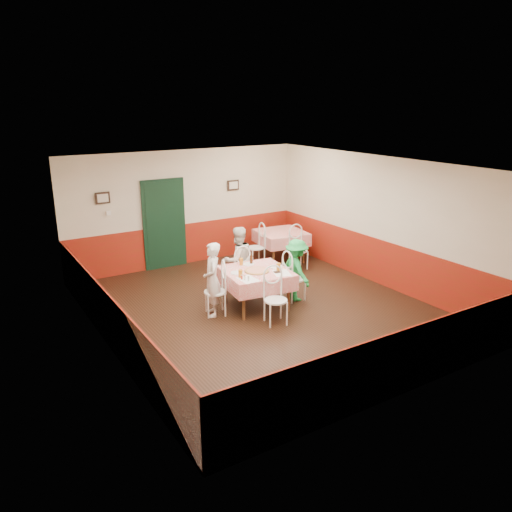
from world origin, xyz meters
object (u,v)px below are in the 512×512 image
diner_far (238,260)px  beer_bottle (251,259)px  second_table (281,246)px  diner_right (296,270)px  glass_a (240,274)px  chair_left (215,292)px  chair_second_b (299,251)px  diner_left (212,280)px  chair_far (239,272)px  chair_right (294,279)px  glass_b (278,267)px  glass_c (241,262)px  chair_near (276,300)px  main_table (256,289)px  wallet (277,272)px  chair_second_a (256,248)px  pizza (257,271)px

diner_far → beer_bottle: bearing=88.6°
second_table → diner_right: size_ratio=0.88×
second_table → diner_right: bearing=-117.8°
second_table → glass_a: 3.55m
beer_bottle → chair_left: bearing=-163.9°
chair_second_b → diner_left: (-3.01, -1.35, 0.26)m
chair_far → diner_right: bearing=135.0°
chair_right → chair_far: bearing=39.0°
chair_second_b → glass_b: (-1.76, -1.71, 0.38)m
glass_c → chair_near: bearing=-91.0°
chair_right → chair_near: bearing=129.0°
glass_c → beer_bottle: bearing=-12.6°
glass_c → diner_left: (-0.81, -0.32, -0.12)m
beer_bottle → diner_far: diner_far is taller
main_table → diner_right: bearing=-7.0°
wallet → diner_far: 1.23m
chair_second_a → wallet: size_ratio=8.18×
chair_second_a → glass_a: 3.04m
chair_second_b → diner_right: 2.00m
chair_near → chair_right: bearing=52.1°
chair_second_b → wallet: bearing=-128.8°
main_table → beer_bottle: size_ratio=5.70×
main_table → glass_b: glass_b is taller
chair_second_b → diner_far: size_ratio=0.63×
glass_a → main_table: bearing=22.5°
diner_left → wallet: bearing=91.0°
diner_right → chair_second_a: bearing=-6.2°
glass_a → glass_c: bearing=58.7°
chair_left → chair_near: same height
chair_second_a → pizza: (-1.39, -2.28, 0.33)m
chair_far → diner_far: size_ratio=0.63×
chair_second_b → glass_b: glass_b is taller
chair_left → wallet: chair_left is taller
chair_second_a → glass_c: (-1.45, -1.78, 0.38)m
chair_near → diner_far: bearing=97.1°
beer_bottle → diner_far: (-0.01, 0.51, -0.16)m
chair_near → diner_left: (-0.79, 0.95, 0.26)m
chair_second_a → beer_bottle: beer_bottle is taller
main_table → glass_b: (0.36, -0.24, 0.46)m
diner_far → glass_b: bearing=99.3°
main_table → pizza: 0.41m
chair_far → chair_near: size_ratio=1.00×
pizza → diner_far: 0.97m
diner_left → diner_far: bearing=149.5°
chair_near → beer_bottle: beer_bottle is taller
chair_second_b → glass_b: 2.48m
pizza → glass_a: (-0.44, -0.12, 0.06)m
second_table → glass_b: 3.05m
chair_right → glass_a: (-1.30, -0.09, 0.38)m
diner_far → diner_right: (0.78, -1.00, -0.07)m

